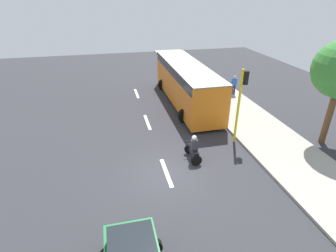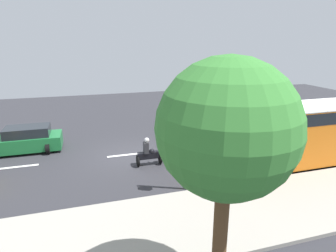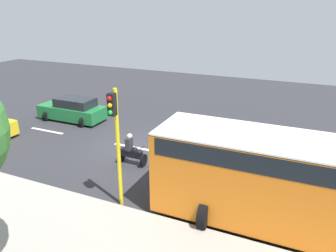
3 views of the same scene
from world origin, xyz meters
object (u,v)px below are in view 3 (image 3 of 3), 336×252
city_bus (326,186)px  traffic_light_corner (116,133)px  car_green (73,110)px  motorcycle (131,151)px

city_bus → traffic_light_corner: size_ratio=2.44×
car_green → city_bus: (5.91, 14.76, 1.13)m
motorcycle → city_bus: bearing=76.2°
car_green → traffic_light_corner: size_ratio=0.97×
motorcycle → traffic_light_corner: bearing=22.5°
motorcycle → traffic_light_corner: 4.12m
car_green → motorcycle: (3.92, 6.64, -0.07)m
car_green → traffic_light_corner: bearing=48.3°
city_bus → traffic_light_corner: bearing=-80.2°
motorcycle → traffic_light_corner: traffic_light_corner is taller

